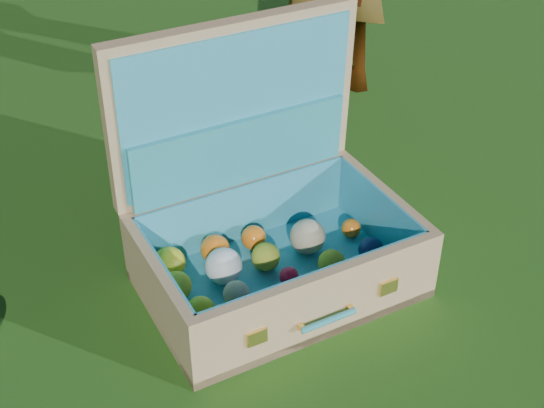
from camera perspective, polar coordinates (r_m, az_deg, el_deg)
The scene contains 2 objects.
ground at distance 1.93m, azimuth -2.06°, elevation -6.06°, with size 60.00×60.00×0.00m, color #215114.
suitcase at distance 1.86m, azimuth -0.85°, elevation -0.81°, with size 0.76×0.64×0.63m.
Camera 1 is at (-0.20, -1.43, 1.28)m, focal length 50.00 mm.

